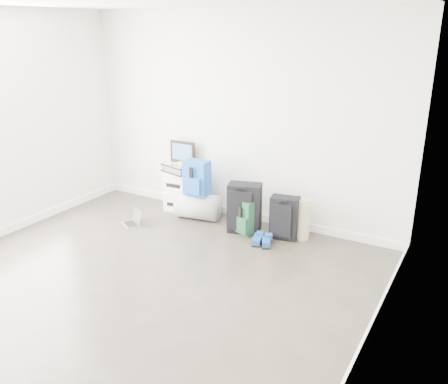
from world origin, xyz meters
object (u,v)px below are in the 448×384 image
Objects in this scene: briefcase at (179,168)px; carry_on at (284,218)px; laptop at (133,221)px; large_suitcase at (244,208)px; duffel_bag at (198,206)px; boxes_stack at (180,191)px.

carry_on is (1.66, -0.16, -0.35)m from briefcase.
large_suitcase is at bearing 53.48° from laptop.
laptop is (-0.63, -0.61, -0.13)m from duffel_bag.
carry_on is (1.66, -0.16, -0.02)m from boxes_stack.
briefcase is at bearing 0.00° from boxes_stack.
large_suitcase is 1.91× the size of laptop.
boxes_stack is 0.97× the size of duffel_bag.
laptop is at bearing -175.28° from large_suitcase.
duffel_bag is 1.26m from carry_on.
large_suitcase is 1.19× the size of carry_on.
duffel_bag reaches higher than laptop.
boxes_stack reaches higher than laptop.
laptop is at bearing -172.53° from carry_on.
duffel_bag is at bearing 76.24° from laptop.
briefcase is at bearing 105.58° from laptop.
briefcase reaches higher than duffel_bag.
boxes_stack is at bearing 105.58° from laptop.
carry_on reaches higher than duffel_bag.
duffel_bag is at bearing 157.61° from large_suitcase.
carry_on is at bearing 49.88° from laptop.
carry_on is 1.61× the size of laptop.
large_suitcase is at bearing -15.20° from duffel_bag.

